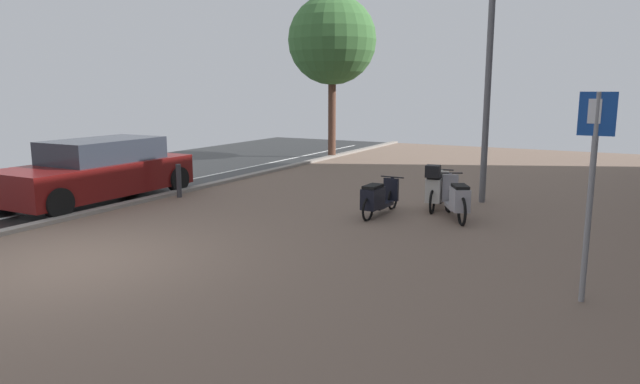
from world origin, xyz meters
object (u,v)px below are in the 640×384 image
scooter_near (457,199)px  parked_car_near (99,171)px  street_tree (332,41)px  scooter_mid (377,198)px  bollard_far (179,181)px  parking_sign (592,175)px  scooter_far (436,188)px  lamp_post (490,52)px

scooter_near → parked_car_near: bearing=-166.4°
scooter_near → street_tree: (-6.84, 8.04, 3.83)m
scooter_mid → street_tree: size_ratio=0.30×
bollard_far → scooter_mid: bearing=4.0°
scooter_near → street_tree: 11.23m
parking_sign → scooter_mid: bearing=141.4°
parking_sign → street_tree: street_tree is taller
scooter_far → parked_car_near: bearing=-160.3°
scooter_near → scooter_far: bearing=133.0°
scooter_mid → lamp_post: (1.54, 2.45, 2.95)m
scooter_near → bollard_far: bearing=-172.9°
scooter_near → parking_sign: bearing=-55.4°
scooter_mid → bollard_far: (-4.90, -0.35, 0.03)m
scooter_far → street_tree: bearing=130.1°
scooter_far → parking_sign: 5.42m
scooter_far → parked_car_near: (-7.16, -2.56, 0.21)m
scooter_mid → parking_sign: size_ratio=0.69×
scooter_far → lamp_post: 3.21m
scooter_far → bollard_far: scooter_far is taller
street_tree → parking_sign: bearing=-51.3°
scooter_far → parking_sign: (3.13, -4.30, 1.08)m
street_tree → bollard_far: street_tree is taller
lamp_post → street_tree: lamp_post is taller
scooter_near → parked_car_near: parked_car_near is taller
street_tree → bollard_far: bearing=-87.1°
scooter_near → parking_sign: (2.50, -3.62, 1.15)m
street_tree → lamp_post: bearing=-41.2°
scooter_near → bollard_far: scooter_near is taller
scooter_near → parked_car_near: size_ratio=0.35×
lamp_post → bollard_far: lamp_post is taller
scooter_near → bollard_far: size_ratio=2.00×
scooter_mid → scooter_far: (0.86, 1.12, 0.10)m
parking_sign → bollard_far: 9.39m
scooter_near → scooter_mid: (-1.48, -0.45, -0.04)m
street_tree → parked_car_near: bearing=-95.5°
scooter_mid → scooter_far: scooter_far is taller
scooter_far → parking_sign: parking_sign is taller
street_tree → bollard_far: size_ratio=7.45×
parked_car_near → parking_sign: (10.28, -1.73, 0.88)m
scooter_mid → scooter_far: 1.42m
street_tree → bollard_far: (0.45, -8.83, -3.84)m
scooter_mid → bollard_far: size_ratio=2.20×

